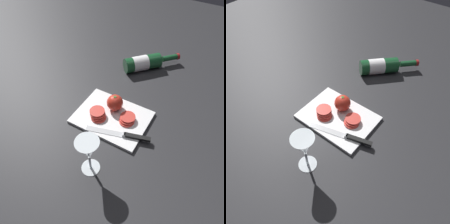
# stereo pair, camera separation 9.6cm
# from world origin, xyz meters

# --- Properties ---
(ground_plane) EXTENTS (3.00, 3.00, 0.00)m
(ground_plane) POSITION_xyz_m (0.00, 0.00, 0.00)
(ground_plane) COLOR #28282B
(cutting_board) EXTENTS (0.32, 0.24, 0.01)m
(cutting_board) POSITION_xyz_m (0.00, 0.01, 0.01)
(cutting_board) COLOR white
(cutting_board) RESTS_ON ground_plane
(wine_bottle) EXTENTS (0.27, 0.28, 0.08)m
(wine_bottle) POSITION_xyz_m (-0.03, 0.42, 0.04)
(wine_bottle) COLOR #194C28
(wine_bottle) RESTS_ON ground_plane
(wine_glass) EXTENTS (0.08, 0.08, 0.17)m
(wine_glass) POSITION_xyz_m (0.05, -0.24, 0.12)
(wine_glass) COLOR silver
(wine_glass) RESTS_ON ground_plane
(whole_tomato) EXTENTS (0.08, 0.08, 0.08)m
(whole_tomato) POSITION_xyz_m (-0.01, 0.06, 0.05)
(whole_tomato) COLOR red
(whole_tomato) RESTS_ON cutting_board
(knife) EXTENTS (0.27, 0.10, 0.01)m
(knife) POSITION_xyz_m (0.12, -0.05, 0.02)
(knife) COLOR silver
(knife) RESTS_ON cutting_board
(tomato_slice_stack_near) EXTENTS (0.08, 0.08, 0.03)m
(tomato_slice_stack_near) POSITION_xyz_m (-0.05, -0.02, 0.03)
(tomato_slice_stack_near) COLOR #D63D33
(tomato_slice_stack_near) RESTS_ON cutting_board
(tomato_slice_stack_far) EXTENTS (0.07, 0.08, 0.02)m
(tomato_slice_stack_far) POSITION_xyz_m (0.07, 0.02, 0.02)
(tomato_slice_stack_far) COLOR #D63D33
(tomato_slice_stack_far) RESTS_ON cutting_board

